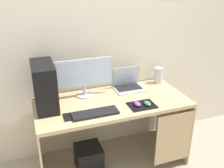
{
  "coord_description": "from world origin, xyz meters",
  "views": [
    {
      "loc": [
        -0.74,
        -2.08,
        1.88
      ],
      "look_at": [
        0.0,
        0.0,
        0.92
      ],
      "focal_mm": 40.06,
      "sensor_mm": 36.0,
      "label": 1
    }
  ],
  "objects_px": {
    "laptop": "(128,84)",
    "mouse_left": "(137,104)",
    "pc_tower": "(44,86)",
    "cell_phone": "(68,117)",
    "subwoofer": "(89,157)",
    "monitor": "(84,76)",
    "speaker": "(158,75)",
    "mouse_right": "(147,103)",
    "keyboard": "(95,113)"
  },
  "relations": [
    {
      "from": "laptop",
      "to": "subwoofer",
      "type": "relative_size",
      "value": 1.21
    },
    {
      "from": "speaker",
      "to": "subwoofer",
      "type": "height_order",
      "value": "speaker"
    },
    {
      "from": "speaker",
      "to": "keyboard",
      "type": "xyz_separation_m",
      "value": [
        -0.89,
        -0.45,
        -0.08
      ]
    },
    {
      "from": "speaker",
      "to": "keyboard",
      "type": "height_order",
      "value": "speaker"
    },
    {
      "from": "laptop",
      "to": "mouse_left",
      "type": "bearing_deg",
      "value": -100.59
    },
    {
      "from": "laptop",
      "to": "speaker",
      "type": "xyz_separation_m",
      "value": [
        0.39,
        0.03,
        0.04
      ]
    },
    {
      "from": "mouse_right",
      "to": "cell_phone",
      "type": "bearing_deg",
      "value": 177.4
    },
    {
      "from": "mouse_left",
      "to": "cell_phone",
      "type": "relative_size",
      "value": 0.74
    },
    {
      "from": "pc_tower",
      "to": "subwoofer",
      "type": "xyz_separation_m",
      "value": [
        0.36,
        -0.12,
        -0.82
      ]
    },
    {
      "from": "keyboard",
      "to": "subwoofer",
      "type": "xyz_separation_m",
      "value": [
        -0.04,
        0.17,
        -0.62
      ]
    },
    {
      "from": "speaker",
      "to": "pc_tower",
      "type": "bearing_deg",
      "value": -172.79
    },
    {
      "from": "cell_phone",
      "to": "subwoofer",
      "type": "distance_m",
      "value": 0.66
    },
    {
      "from": "laptop",
      "to": "keyboard",
      "type": "xyz_separation_m",
      "value": [
        -0.5,
        -0.42,
        -0.03
      ]
    },
    {
      "from": "speaker",
      "to": "keyboard",
      "type": "distance_m",
      "value": 1.0
    },
    {
      "from": "cell_phone",
      "to": "subwoofer",
      "type": "height_order",
      "value": "cell_phone"
    },
    {
      "from": "pc_tower",
      "to": "cell_phone",
      "type": "distance_m",
      "value": 0.37
    },
    {
      "from": "laptop",
      "to": "subwoofer",
      "type": "bearing_deg",
      "value": -154.7
    },
    {
      "from": "mouse_left",
      "to": "subwoofer",
      "type": "bearing_deg",
      "value": 161.55
    },
    {
      "from": "pc_tower",
      "to": "cell_phone",
      "type": "height_order",
      "value": "pc_tower"
    },
    {
      "from": "monitor",
      "to": "speaker",
      "type": "height_order",
      "value": "monitor"
    },
    {
      "from": "keyboard",
      "to": "monitor",
      "type": "bearing_deg",
      "value": 88.74
    },
    {
      "from": "mouse_right",
      "to": "monitor",
      "type": "bearing_deg",
      "value": 141.31
    },
    {
      "from": "cell_phone",
      "to": "keyboard",
      "type": "bearing_deg",
      "value": -6.93
    },
    {
      "from": "keyboard",
      "to": "mouse_right",
      "type": "xyz_separation_m",
      "value": [
        0.52,
        -0.01,
        0.01
      ]
    },
    {
      "from": "laptop",
      "to": "mouse_left",
      "type": "distance_m",
      "value": 0.41
    },
    {
      "from": "cell_phone",
      "to": "laptop",
      "type": "bearing_deg",
      "value": 28.11
    },
    {
      "from": "speaker",
      "to": "mouse_right",
      "type": "bearing_deg",
      "value": -129.02
    },
    {
      "from": "monitor",
      "to": "cell_phone",
      "type": "bearing_deg",
      "value": -123.95
    },
    {
      "from": "speaker",
      "to": "keyboard",
      "type": "relative_size",
      "value": 0.43
    },
    {
      "from": "speaker",
      "to": "subwoofer",
      "type": "bearing_deg",
      "value": -163.22
    },
    {
      "from": "pc_tower",
      "to": "speaker",
      "type": "height_order",
      "value": "pc_tower"
    },
    {
      "from": "monitor",
      "to": "speaker",
      "type": "bearing_deg",
      "value": 3.16
    },
    {
      "from": "pc_tower",
      "to": "keyboard",
      "type": "xyz_separation_m",
      "value": [
        0.39,
        -0.29,
        -0.2
      ]
    },
    {
      "from": "pc_tower",
      "to": "speaker",
      "type": "xyz_separation_m",
      "value": [
        1.28,
        0.16,
        -0.13
      ]
    },
    {
      "from": "pc_tower",
      "to": "mouse_left",
      "type": "relative_size",
      "value": 4.47
    },
    {
      "from": "monitor",
      "to": "speaker",
      "type": "relative_size",
      "value": 3.17
    },
    {
      "from": "mouse_left",
      "to": "mouse_right",
      "type": "relative_size",
      "value": 1.0
    },
    {
      "from": "monitor",
      "to": "mouse_right",
      "type": "bearing_deg",
      "value": -38.69
    },
    {
      "from": "keyboard",
      "to": "mouse_left",
      "type": "relative_size",
      "value": 4.38
    },
    {
      "from": "speaker",
      "to": "mouse_left",
      "type": "bearing_deg",
      "value": -137.15
    },
    {
      "from": "keyboard",
      "to": "subwoofer",
      "type": "bearing_deg",
      "value": 101.54
    },
    {
      "from": "speaker",
      "to": "subwoofer",
      "type": "xyz_separation_m",
      "value": [
        -0.92,
        -0.28,
        -0.7
      ]
    },
    {
      "from": "keyboard",
      "to": "subwoofer",
      "type": "relative_size",
      "value": 1.59
    },
    {
      "from": "pc_tower",
      "to": "mouse_right",
      "type": "height_order",
      "value": "pc_tower"
    },
    {
      "from": "keyboard",
      "to": "cell_phone",
      "type": "relative_size",
      "value": 3.23
    },
    {
      "from": "pc_tower",
      "to": "monitor",
      "type": "bearing_deg",
      "value": 15.77
    },
    {
      "from": "monitor",
      "to": "mouse_left",
      "type": "height_order",
      "value": "monitor"
    },
    {
      "from": "monitor",
      "to": "subwoofer",
      "type": "relative_size",
      "value": 2.16
    },
    {
      "from": "pc_tower",
      "to": "laptop",
      "type": "relative_size",
      "value": 1.35
    },
    {
      "from": "laptop",
      "to": "mouse_left",
      "type": "relative_size",
      "value": 3.31
    }
  ]
}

